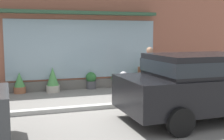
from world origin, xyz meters
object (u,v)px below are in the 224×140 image
at_px(fire_hydrant, 123,84).
at_px(potted_plant_by_entrance, 91,80).
at_px(parked_car_black, 205,82).
at_px(potted_plant_window_left, 20,83).
at_px(potted_plant_low_front, 115,80).
at_px(potted_plant_trailing_edge, 53,80).
at_px(pedestrian_with_handbag, 149,68).
at_px(potted_plant_window_center, 144,77).

relative_size(fire_hydrant, potted_plant_by_entrance, 1.31).
relative_size(fire_hydrant, parked_car_black, 0.19).
xyz_separation_m(fire_hydrant, potted_plant_window_left, (-3.39, 1.65, -0.07)).
height_order(fire_hydrant, potted_plant_window_left, fire_hydrant).
relative_size(potted_plant_low_front, potted_plant_trailing_edge, 0.54).
bearing_deg(potted_plant_window_left, pedestrian_with_handbag, -24.69).
bearing_deg(potted_plant_low_front, potted_plant_trailing_edge, -174.08).
bearing_deg(potted_plant_window_center, potted_plant_window_left, 178.01).
relative_size(potted_plant_window_center, potted_plant_low_front, 1.57).
bearing_deg(potted_plant_window_center, fire_hydrant, -134.54).
relative_size(parked_car_black, potted_plant_window_left, 5.88).
xyz_separation_m(potted_plant_trailing_edge, potted_plant_window_left, (-1.17, 0.19, -0.08)).
xyz_separation_m(pedestrian_with_handbag, potted_plant_trailing_edge, (-3.04, 1.74, -0.54)).
height_order(potted_plant_low_front, potted_plant_window_left, potted_plant_window_left).
bearing_deg(potted_plant_low_front, potted_plant_by_entrance, -178.37).
bearing_deg(potted_plant_trailing_edge, potted_plant_by_entrance, 8.72).
height_order(pedestrian_with_handbag, potted_plant_by_entrance, pedestrian_with_handbag).
xyz_separation_m(potted_plant_low_front, potted_plant_by_entrance, (-0.99, -0.03, 0.06)).
xyz_separation_m(potted_plant_window_center, potted_plant_low_front, (-1.18, 0.24, -0.14)).
bearing_deg(potted_plant_trailing_edge, parked_car_black, -54.30).
bearing_deg(potted_plant_window_left, potted_plant_window_center, -1.99).
relative_size(fire_hydrant, potted_plant_trailing_edge, 0.94).
xyz_separation_m(fire_hydrant, potted_plant_low_front, (0.27, 1.72, -0.16)).
distance_m(parked_car_black, potted_plant_trailing_edge, 5.61).
xyz_separation_m(potted_plant_window_center, potted_plant_window_left, (-4.85, 0.17, -0.05)).
distance_m(parked_car_black, potted_plant_window_left, 6.50).
xyz_separation_m(fire_hydrant, potted_plant_trailing_edge, (-2.23, 1.46, 0.00)).
bearing_deg(potted_plant_window_left, potted_plant_low_front, 1.10).
xyz_separation_m(potted_plant_low_front, potted_plant_trailing_edge, (-2.50, -0.26, 0.16)).
relative_size(fire_hydrant, potted_plant_window_left, 1.13).
bearing_deg(pedestrian_with_handbag, potted_plant_by_entrance, -42.62).
bearing_deg(potted_plant_window_left, parked_car_black, -46.88).
distance_m(potted_plant_low_front, potted_plant_trailing_edge, 2.51).
relative_size(potted_plant_window_center, potted_plant_trailing_edge, 0.86).
bearing_deg(parked_car_black, potted_plant_low_front, 98.11).
relative_size(fire_hydrant, pedestrian_with_handbag, 0.51).
bearing_deg(potted_plant_by_entrance, potted_plant_window_left, -179.10).
distance_m(fire_hydrant, parked_car_black, 3.29).
distance_m(potted_plant_low_front, potted_plant_by_entrance, 1.00).
height_order(potted_plant_low_front, potted_plant_by_entrance, potted_plant_by_entrance).
relative_size(potted_plant_trailing_edge, potted_plant_window_left, 1.21).
bearing_deg(parked_car_black, potted_plant_window_center, 83.79).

